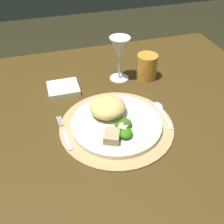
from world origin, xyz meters
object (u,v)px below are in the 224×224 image
at_px(wine_glass, 120,50).
at_px(napkin, 63,88).
at_px(dining_table, 116,141).
at_px(dinner_plate, 117,124).
at_px(spoon, 161,110).
at_px(amber_tumbler, 147,67).
at_px(fork, 65,134).

bearing_deg(wine_glass, napkin, -174.41).
xyz_separation_m(dining_table, dinner_plate, (-0.03, -0.09, 0.17)).
height_order(spoon, wine_glass, wine_glass).
height_order(dinner_plate, spoon, dinner_plate).
xyz_separation_m(spoon, wine_glass, (-0.07, 0.23, 0.11)).
relative_size(dining_table, amber_tumbler, 12.42).
height_order(dining_table, spoon, spoon).
xyz_separation_m(dinner_plate, spoon, (0.16, 0.03, -0.00)).
bearing_deg(fork, dining_table, 25.18).
bearing_deg(dining_table, wine_glass, 69.64).
height_order(fork, spoon, spoon).
bearing_deg(amber_tumbler, dinner_plate, -128.76).
distance_m(dining_table, dinner_plate, 0.20).
xyz_separation_m(dinner_plate, napkin, (-0.13, 0.24, -0.00)).
bearing_deg(spoon, fork, -175.80).
distance_m(dinner_plate, spoon, 0.16).
bearing_deg(fork, napkin, 82.70).
bearing_deg(napkin, amber_tumbler, 0.22).
height_order(dinner_plate, wine_glass, wine_glass).
bearing_deg(dinner_plate, dining_table, 73.42).
xyz_separation_m(dinner_plate, fork, (-0.16, 0.00, -0.00)).
xyz_separation_m(dining_table, fork, (-0.19, -0.09, 0.17)).
bearing_deg(spoon, amber_tumbler, 81.21).
height_order(dining_table, wine_glass, wine_glass).
height_order(dining_table, napkin, napkin).
relative_size(dinner_plate, amber_tumbler, 2.92).
bearing_deg(wine_glass, dinner_plate, -109.06).
height_order(napkin, amber_tumbler, amber_tumbler).
bearing_deg(napkin, dinner_plate, -61.77).
bearing_deg(dinner_plate, napkin, 118.23).
relative_size(dining_table, dinner_plate, 4.25).
distance_m(wine_glass, amber_tumbler, 0.13).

